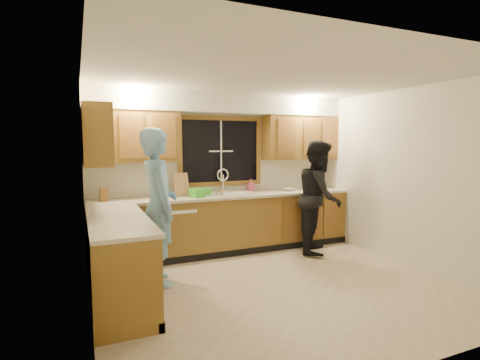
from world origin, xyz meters
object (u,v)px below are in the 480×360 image
object	(u,v)px
sink	(227,198)
dish_crate	(200,193)
knife_block	(104,195)
stove	(124,277)
bowl	(289,189)
soap_bottle	(251,185)
dishwasher	(175,231)
woman	(320,197)
man	(158,207)

from	to	relation	value
sink	dish_crate	distance (m)	0.50
knife_block	sink	bearing A→B (deg)	-9.05
stove	bowl	xyz separation A→B (m)	(2.94, 1.83, 0.49)
stove	dish_crate	world-z (taller)	dish_crate
knife_block	soap_bottle	bearing A→B (deg)	-4.23
sink	dishwasher	world-z (taller)	sink
woman	bowl	distance (m)	0.65
dishwasher	woman	world-z (taller)	woman
knife_block	dish_crate	xyz separation A→B (m)	(1.36, -0.08, -0.04)
bowl	woman	bearing A→B (deg)	-73.21
dishwasher	soap_bottle	distance (m)	1.50
soap_bottle	dish_crate	bearing A→B (deg)	-165.54
woman	soap_bottle	xyz separation A→B (m)	(-0.83, 0.80, 0.14)
bowl	stove	bearing A→B (deg)	-148.08
stove	soap_bottle	world-z (taller)	soap_bottle
stove	man	xyz separation A→B (m)	(0.52, 0.90, 0.51)
sink	stove	xyz separation A→B (m)	(-1.80, -1.82, -0.41)
man	sink	bearing A→B (deg)	-54.80
dish_crate	soap_bottle	size ratio (longest dim) A/B	1.27
dishwasher	man	distance (m)	1.15
man	bowl	size ratio (longest dim) A/B	9.90
woman	dish_crate	world-z (taller)	woman
sink	woman	bearing A→B (deg)	-24.60
dish_crate	bowl	world-z (taller)	dish_crate
dish_crate	bowl	distance (m)	1.62
knife_block	bowl	distance (m)	2.99
woman	bowl	bearing A→B (deg)	55.44
dishwasher	stove	world-z (taller)	stove
sink	soap_bottle	size ratio (longest dim) A/B	4.05
dishwasher	knife_block	world-z (taller)	knife_block
stove	bowl	size ratio (longest dim) A/B	4.65
woman	dishwasher	bearing A→B (deg)	113.40
dish_crate	bowl	bearing A→B (deg)	2.40
stove	knife_block	distance (m)	1.93
dish_crate	woman	bearing A→B (deg)	-16.88
soap_bottle	bowl	xyz separation A→B (m)	(0.64, -0.18, -0.08)
stove	woman	distance (m)	3.38
dish_crate	bowl	xyz separation A→B (m)	(1.62, 0.07, -0.04)
man	woman	world-z (taller)	man
sink	dish_crate	xyz separation A→B (m)	(-0.48, -0.06, 0.12)
man	dish_crate	distance (m)	1.18
woman	soap_bottle	world-z (taller)	woman
sink	knife_block	bearing A→B (deg)	179.47
dishwasher	soap_bottle	size ratio (longest dim) A/B	3.86
sink	dishwasher	size ratio (longest dim) A/B	1.05
man	knife_block	distance (m)	1.10
stove	woman	size ratio (longest dim) A/B	0.51
man	dishwasher	bearing A→B (deg)	-25.90
man	soap_bottle	distance (m)	2.10
stove	dish_crate	size ratio (longest dim) A/B	3.34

